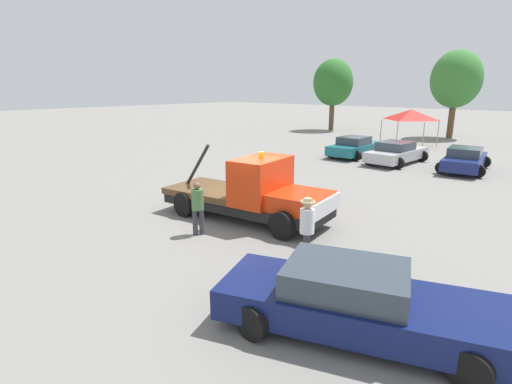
{
  "coord_description": "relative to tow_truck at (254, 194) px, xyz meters",
  "views": [
    {
      "loc": [
        9.16,
        -9.87,
        4.52
      ],
      "look_at": [
        0.5,
        0.0,
        1.05
      ],
      "focal_mm": 28.0,
      "sensor_mm": 36.0,
      "label": 1
    }
  ],
  "objects": [
    {
      "name": "parked_car_silver",
      "position": [
        -0.62,
        13.7,
        -0.3
      ],
      "size": [
        2.69,
        4.91,
        1.34
      ],
      "rotation": [
        0.0,
        0.0,
        1.51
      ],
      "color": "#B7B7BC",
      "rests_on": "ground"
    },
    {
      "name": "person_at_hood",
      "position": [
        -0.39,
        -2.21,
        0.03
      ],
      "size": [
        0.38,
        0.38,
        1.7
      ],
      "rotation": [
        0.0,
        0.0,
        5.73
      ],
      "color": "#38383D",
      "rests_on": "ground"
    },
    {
      "name": "canopy_tent_red",
      "position": [
        -2.85,
        21.54,
        1.48
      ],
      "size": [
        3.33,
        3.33,
        2.83
      ],
      "color": "#9E9EA3",
      "rests_on": "ground"
    },
    {
      "name": "person_near_truck",
      "position": [
        3.32,
        -1.68,
        0.09
      ],
      "size": [
        0.39,
        0.39,
        1.77
      ],
      "rotation": [
        0.0,
        0.0,
        0.71
      ],
      "color": "#38383D",
      "rests_on": "ground"
    },
    {
      "name": "tree_center",
      "position": [
        -1.99,
        29.02,
        4.19
      ],
      "size": [
        4.29,
        4.29,
        7.66
      ],
      "color": "brown",
      "rests_on": "ground"
    },
    {
      "name": "parked_car_navy",
      "position": [
        3.13,
        13.93,
        -0.3
      ],
      "size": [
        2.78,
        4.8,
        1.34
      ],
      "rotation": [
        0.0,
        0.0,
        1.7
      ],
      "color": "navy",
      "rests_on": "ground"
    },
    {
      "name": "foreground_car",
      "position": [
        5.79,
        -3.68,
        -0.3
      ],
      "size": [
        5.57,
        3.57,
        1.34
      ],
      "rotation": [
        0.0,
        0.0,
        0.35
      ],
      "color": "#0F194C",
      "rests_on": "ground"
    },
    {
      "name": "parked_car_teal",
      "position": [
        -3.71,
        14.31,
        -0.3
      ],
      "size": [
        2.47,
        4.74,
        1.34
      ],
      "rotation": [
        0.0,
        0.0,
        1.58
      ],
      "color": "#196670",
      "rests_on": "ground"
    },
    {
      "name": "ground_plane",
      "position": [
        -0.38,
        -0.05,
        -0.95
      ],
      "size": [
        160.0,
        160.0,
        0.0
      ],
      "primitive_type": "plane",
      "color": "gray"
    },
    {
      "name": "tree_left",
      "position": [
        -13.54,
        27.68,
        3.97
      ],
      "size": [
        4.11,
        4.11,
        7.33
      ],
      "color": "brown",
      "rests_on": "ground"
    },
    {
      "name": "tow_truck",
      "position": [
        0.0,
        0.0,
        0.0
      ],
      "size": [
        6.36,
        2.91,
        2.51
      ],
      "rotation": [
        0.0,
        0.0,
        0.13
      ],
      "color": "black",
      "rests_on": "ground"
    }
  ]
}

